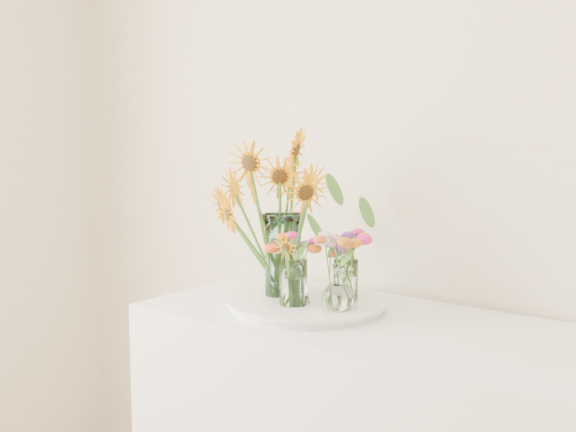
# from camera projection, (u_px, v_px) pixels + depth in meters

# --- Properties ---
(tray) EXTENTS (0.44, 0.44, 0.02)m
(tray) POSITION_uv_depth(u_px,v_px,m) (307.00, 305.00, 2.09)
(tray) COLOR white
(tray) RESTS_ON counter
(mason_jar) EXTENTS (0.11, 0.11, 0.25)m
(mason_jar) POSITION_uv_depth(u_px,v_px,m) (283.00, 254.00, 2.13)
(mason_jar) COLOR #A1D0CB
(mason_jar) RESTS_ON tray
(sunflower_bouquet) EXTENTS (0.69, 0.69, 0.49)m
(sunflower_bouquet) POSITION_uv_depth(u_px,v_px,m) (283.00, 215.00, 2.12)
(sunflower_bouquet) COLOR #FCA105
(sunflower_bouquet) RESTS_ON tray
(small_vase_a) EXTENTS (0.10, 0.10, 0.13)m
(small_vase_a) POSITION_uv_depth(u_px,v_px,m) (293.00, 283.00, 2.02)
(small_vase_a) COLOR white
(small_vase_a) RESTS_ON tray
(wildflower_posy_a) EXTENTS (0.20, 0.20, 0.22)m
(wildflower_posy_a) POSITION_uv_depth(u_px,v_px,m) (293.00, 267.00, 2.01)
(wildflower_posy_a) COLOR #CB5E11
(wildflower_posy_a) RESTS_ON tray
(small_vase_b) EXTENTS (0.10, 0.10, 0.13)m
(small_vase_b) POSITION_uv_depth(u_px,v_px,m) (338.00, 288.00, 1.97)
(small_vase_b) COLOR white
(small_vase_b) RESTS_ON tray
(wildflower_posy_b) EXTENTS (0.21, 0.21, 0.22)m
(wildflower_posy_b) POSITION_uv_depth(u_px,v_px,m) (338.00, 272.00, 1.96)
(wildflower_posy_b) COLOR #CB5E11
(wildflower_posy_b) RESTS_ON tray
(small_vase_c) EXTENTS (0.09, 0.09, 0.12)m
(small_vase_c) POSITION_uv_depth(u_px,v_px,m) (346.00, 280.00, 2.08)
(small_vase_c) COLOR white
(small_vase_c) RESTS_ON tray
(wildflower_posy_c) EXTENTS (0.19, 0.19, 0.21)m
(wildflower_posy_c) POSITION_uv_depth(u_px,v_px,m) (346.00, 265.00, 2.07)
(wildflower_posy_c) COLOR #CB5E11
(wildflower_posy_c) RESTS_ON tray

